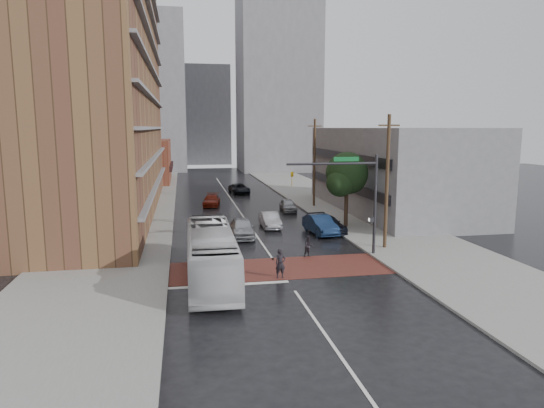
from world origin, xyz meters
TOP-DOWN VIEW (x-y plane):
  - ground at (0.00, 0.00)m, footprint 160.00×160.00m
  - crosswalk at (0.00, 0.50)m, footprint 14.00×5.00m
  - sidewalk_west at (-11.50, 25.00)m, footprint 9.00×90.00m
  - sidewalk_east at (11.50, 25.00)m, footprint 9.00×90.00m
  - apartment_block at (-14.00, 24.00)m, footprint 10.00×44.00m
  - storefront_west at (-12.00, 54.00)m, footprint 8.00×16.00m
  - building_east at (16.50, 20.00)m, footprint 11.00×26.00m
  - distant_tower_west at (-14.00, 78.00)m, footprint 18.00×16.00m
  - distant_tower_east at (14.00, 72.00)m, footprint 16.00×14.00m
  - distant_tower_center at (0.00, 95.00)m, footprint 12.00×10.00m
  - street_tree at (8.52, 12.03)m, footprint 4.20×4.10m
  - signal_mast at (5.85, 2.50)m, footprint 6.50×0.30m
  - utility_pole_near at (8.80, 4.00)m, footprint 1.60×0.26m
  - utility_pole_far at (8.80, 24.00)m, footprint 1.60×0.26m
  - transit_bus at (-4.47, -1.31)m, footprint 2.86×11.56m
  - pedestrian_a at (-0.32, -1.50)m, footprint 0.70×0.51m
  - pedestrian_b at (2.61, 2.88)m, footprint 0.88×0.78m
  - car_travel_a at (-1.28, 9.80)m, footprint 2.14×4.87m
  - car_travel_b at (1.70, 13.23)m, footprint 1.50×4.28m
  - car_travel_c at (-2.75, 26.82)m, footprint 2.44×4.72m
  - suv_travel at (1.68, 36.85)m, footprint 2.82×5.13m
  - car_parked_near at (5.52, 10.00)m, footprint 2.13×5.02m
  - car_parked_mid at (6.30, 10.57)m, footprint 2.82×5.17m
  - car_parked_far at (5.20, 21.54)m, footprint 1.78×3.97m

SIDE VIEW (x-z plane):
  - ground at x=0.00m, z-range 0.00..0.00m
  - crosswalk at x=0.00m, z-range 0.00..0.02m
  - sidewalk_west at x=-11.50m, z-range 0.00..0.15m
  - sidewalk_east at x=11.50m, z-range 0.00..0.15m
  - car_travel_c at x=-2.75m, z-range 0.00..1.31m
  - car_parked_far at x=5.20m, z-range 0.00..1.33m
  - suv_travel at x=1.68m, z-range 0.00..1.36m
  - car_travel_b at x=1.70m, z-range 0.00..1.41m
  - car_parked_mid at x=6.30m, z-range 0.00..1.42m
  - pedestrian_b at x=2.61m, z-range 0.00..1.51m
  - car_parked_near at x=5.52m, z-range 0.00..1.61m
  - car_travel_a at x=-1.28m, z-range 0.00..1.63m
  - pedestrian_a at x=-0.32m, z-range 0.00..1.79m
  - transit_bus at x=-4.47m, z-range 0.00..3.21m
  - storefront_west at x=-12.00m, z-range 0.00..7.00m
  - building_east at x=16.50m, z-range 0.00..9.00m
  - signal_mast at x=5.85m, z-range 1.13..8.33m
  - street_tree at x=8.52m, z-range 1.28..8.18m
  - utility_pole_near at x=8.80m, z-range 0.14..10.14m
  - utility_pole_far at x=8.80m, z-range 0.14..10.14m
  - distant_tower_center at x=0.00m, z-range 0.00..24.00m
  - apartment_block at x=-14.00m, z-range 0.00..28.00m
  - distant_tower_west at x=-14.00m, z-range 0.00..32.00m
  - distant_tower_east at x=14.00m, z-range 0.00..36.00m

